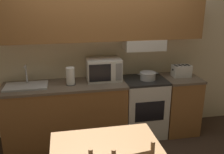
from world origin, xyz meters
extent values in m
plane|color=#3D2D23|center=(0.00, 0.00, 0.00)|extent=(16.00, 16.00, 0.00)
cube|color=beige|center=(0.00, 0.03, 1.27)|extent=(5.28, 0.05, 2.55)
cube|color=#936033|center=(0.00, -0.16, 1.77)|extent=(2.88, 0.32, 0.57)
cube|color=silver|center=(0.60, -0.16, 1.41)|extent=(0.59, 0.34, 0.16)
cube|color=#936033|center=(-0.58, -0.29, 0.43)|extent=(1.71, 0.57, 0.87)
cube|color=brown|center=(-0.58, -0.29, 0.88)|extent=(1.73, 0.59, 0.04)
cube|color=#936033|center=(1.18, -0.29, 0.43)|extent=(0.51, 0.57, 0.87)
cube|color=brown|center=(1.18, -0.29, 0.88)|extent=(0.53, 0.59, 0.04)
cube|color=silver|center=(0.60, -0.28, 0.44)|extent=(0.62, 0.56, 0.87)
cube|color=black|center=(0.60, -0.28, 0.89)|extent=(0.62, 0.56, 0.03)
cube|color=black|center=(0.60, -0.56, 0.50)|extent=(0.44, 0.01, 0.30)
cylinder|color=black|center=(0.46, -0.39, 0.90)|extent=(0.09, 0.09, 0.01)
cylinder|color=black|center=(0.74, -0.39, 0.90)|extent=(0.09, 0.09, 0.01)
cylinder|color=black|center=(0.46, -0.17, 0.90)|extent=(0.09, 0.09, 0.01)
cylinder|color=black|center=(0.74, -0.17, 0.90)|extent=(0.09, 0.09, 0.01)
cylinder|color=#B7BABF|center=(0.64, -0.30, 0.96)|extent=(0.23, 0.23, 0.11)
torus|color=#B7BABF|center=(0.64, -0.30, 1.01)|extent=(0.24, 0.24, 0.01)
cylinder|color=#B7BABF|center=(0.50, -0.30, 0.99)|extent=(0.05, 0.01, 0.01)
cylinder|color=#B7BABF|center=(0.77, -0.30, 0.99)|extent=(0.05, 0.01, 0.01)
cube|color=silver|center=(-0.01, -0.18, 1.06)|extent=(0.50, 0.34, 0.32)
cube|color=black|center=(-0.08, -0.36, 1.06)|extent=(0.31, 0.01, 0.25)
cube|color=gray|center=(0.18, -0.36, 1.06)|extent=(0.09, 0.01, 0.25)
cube|color=silver|center=(1.19, -0.26, 0.99)|extent=(0.28, 0.17, 0.18)
cube|color=black|center=(1.05, -0.26, 1.02)|extent=(0.01, 0.02, 0.02)
cube|color=black|center=(1.09, -0.26, 1.08)|extent=(0.04, 0.12, 0.01)
cube|color=black|center=(1.16, -0.26, 1.08)|extent=(0.04, 0.12, 0.01)
cube|color=black|center=(1.22, -0.26, 1.08)|extent=(0.04, 0.12, 0.01)
cube|color=black|center=(1.29, -0.26, 1.08)|extent=(0.04, 0.12, 0.01)
cube|color=#B7BABF|center=(-1.10, -0.29, 0.91)|extent=(0.57, 0.34, 0.02)
cube|color=#4C4F54|center=(-1.10, -0.30, 0.92)|extent=(0.49, 0.25, 0.01)
cylinder|color=#B7BABF|center=(-1.10, -0.16, 1.05)|extent=(0.02, 0.02, 0.25)
cylinder|color=#B7BABF|center=(-1.10, -0.22, 1.17)|extent=(0.02, 0.12, 0.02)
cylinder|color=black|center=(-0.49, -0.30, 0.90)|extent=(0.13, 0.13, 0.01)
cylinder|color=white|center=(-0.49, -0.30, 1.03)|extent=(0.12, 0.12, 0.24)
cube|color=tan|center=(-0.23, -1.58, 0.71)|extent=(1.04, 0.61, 0.04)
camera|label=1|loc=(-0.56, -3.65, 2.08)|focal=40.00mm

